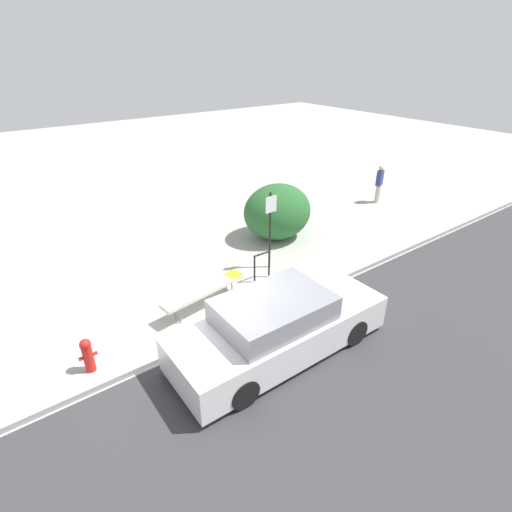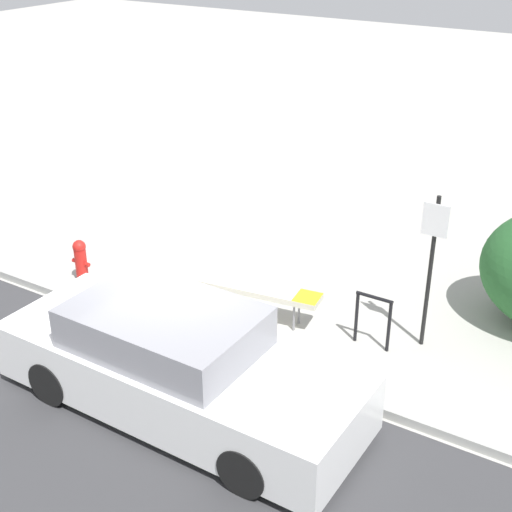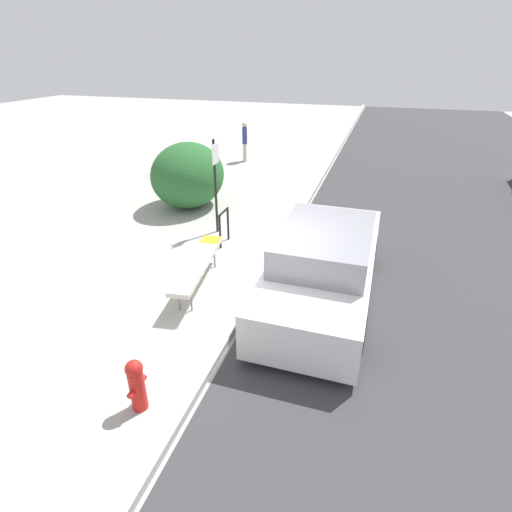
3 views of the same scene
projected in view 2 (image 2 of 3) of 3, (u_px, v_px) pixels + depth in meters
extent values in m
plane|color=#ADAAA3|center=(178.00, 338.00, 10.47)|extent=(60.00, 60.00, 0.00)
cube|color=#A8A8A3|center=(178.00, 335.00, 10.44)|extent=(60.00, 0.20, 0.13)
cylinder|color=gray|center=(197.00, 295.00, 11.15)|extent=(0.04, 0.04, 0.46)
cylinder|color=gray|center=(294.00, 317.00, 10.57)|extent=(0.04, 0.04, 0.46)
cylinder|color=gray|center=(204.00, 289.00, 11.33)|extent=(0.04, 0.04, 0.46)
cylinder|color=gray|center=(299.00, 310.00, 10.75)|extent=(0.04, 0.04, 0.46)
cube|color=beige|center=(247.00, 287.00, 10.82)|extent=(2.35, 0.72, 0.09)
cube|color=yellow|center=(308.00, 297.00, 10.45)|extent=(0.41, 0.44, 0.01)
cylinder|color=black|center=(356.00, 317.00, 10.24)|extent=(0.05, 0.05, 0.80)
cylinder|color=black|center=(389.00, 327.00, 10.00)|extent=(0.05, 0.05, 0.80)
cylinder|color=black|center=(375.00, 297.00, 9.94)|extent=(0.55, 0.05, 0.05)
cylinder|color=black|center=(430.00, 274.00, 9.83)|extent=(0.06, 0.06, 2.30)
cube|color=white|center=(435.00, 220.00, 9.44)|extent=(0.36, 0.02, 0.46)
cylinder|color=red|center=(81.00, 266.00, 11.90)|extent=(0.20, 0.20, 0.60)
sphere|color=red|center=(79.00, 247.00, 11.74)|extent=(0.22, 0.22, 0.22)
cylinder|color=red|center=(75.00, 261.00, 11.94)|extent=(0.08, 0.07, 0.07)
cylinder|color=red|center=(87.00, 265.00, 11.81)|extent=(0.08, 0.07, 0.07)
cylinder|color=black|center=(313.00, 394.00, 8.80)|extent=(0.60, 0.19, 0.60)
cylinder|color=black|center=(244.00, 471.00, 7.62)|extent=(0.60, 0.19, 0.60)
cylinder|color=black|center=(133.00, 326.00, 10.20)|extent=(0.60, 0.19, 0.60)
cylinder|color=black|center=(50.00, 382.00, 9.02)|extent=(0.60, 0.19, 0.60)
cube|color=white|center=(179.00, 375.00, 8.82)|extent=(4.74, 1.75, 0.76)
cube|color=gray|center=(165.00, 328.00, 8.63)|extent=(2.28, 1.56, 0.53)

